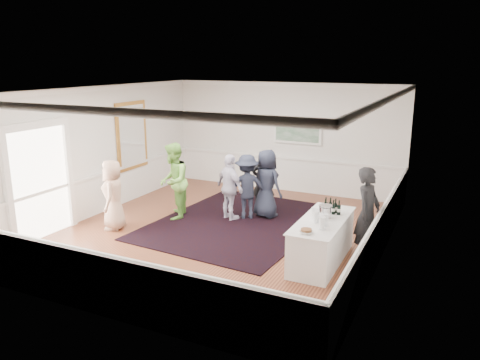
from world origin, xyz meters
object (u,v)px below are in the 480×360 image
at_px(guest_dark_a, 247,187).
at_px(serving_table, 322,241).
at_px(guest_lilac, 230,187).
at_px(guest_navy, 267,184).
at_px(nut_bowl, 306,231).
at_px(guest_dark_b, 263,183).
at_px(ice_bucket, 325,212).
at_px(guest_green, 173,181).
at_px(bartender, 367,214).
at_px(guest_tan, 113,195).

bearing_deg(guest_dark_a, serving_table, 110.56).
distance_m(guest_lilac, guest_navy, 0.92).
height_order(guest_dark_a, nut_bowl, guest_dark_a).
height_order(guest_lilac, guest_navy, guest_navy).
distance_m(guest_dark_a, guest_navy, 0.50).
bearing_deg(guest_dark_a, guest_dark_b, -151.88).
bearing_deg(ice_bucket, nut_bowl, -94.12).
distance_m(guest_green, guest_navy, 2.28).
distance_m(serving_table, guest_lilac, 3.11).
height_order(serving_table, ice_bucket, ice_bucket).
relative_size(serving_table, guest_green, 1.13).
relative_size(guest_dark_a, guest_navy, 0.94).
distance_m(guest_dark_b, nut_bowl, 3.66).
bearing_deg(guest_dark_a, guest_lilac, 4.80).
relative_size(serving_table, guest_navy, 1.25).
height_order(guest_green, nut_bowl, guest_green).
bearing_deg(bartender, guest_navy, 72.70).
bearing_deg(guest_dark_a, guest_navy, -175.09).
bearing_deg(guest_dark_a, nut_bowl, 98.83).
xyz_separation_m(guest_tan, guest_dark_a, (2.47, 1.98, -0.01)).
distance_m(guest_lilac, nut_bowl, 3.51).
bearing_deg(bartender, serving_table, 139.31).
height_order(bartender, guest_dark_a, bartender).
xyz_separation_m(guest_lilac, guest_dark_a, (0.33, 0.26, -0.01)).
bearing_deg(serving_table, ice_bucket, 88.25).
xyz_separation_m(guest_tan, guest_green, (0.83, 1.23, 0.13)).
bearing_deg(ice_bucket, bartender, 30.28).
distance_m(guest_dark_a, guest_dark_b, 0.52).
xyz_separation_m(guest_dark_b, ice_bucket, (2.14, -2.05, 0.16)).
relative_size(guest_tan, guest_green, 0.86).
bearing_deg(guest_dark_b, bartender, 147.08).
relative_size(bartender, guest_tan, 1.13).
relative_size(guest_green, ice_bucket, 7.23).
bearing_deg(guest_lilac, guest_navy, -113.47).
xyz_separation_m(guest_navy, ice_bucket, (1.99, -1.90, 0.12)).
bearing_deg(guest_navy, ice_bucket, 155.67).
bearing_deg(guest_green, serving_table, 53.26).
bearing_deg(serving_table, guest_dark_a, 143.87).
bearing_deg(guest_lilac, ice_bucket, -177.76).
relative_size(serving_table, guest_tan, 1.31).
height_order(bartender, guest_green, guest_green).
bearing_deg(bartender, guest_lilac, 86.43).
height_order(guest_tan, nut_bowl, guest_tan).
bearing_deg(guest_dark_b, guest_dark_a, 58.09).
xyz_separation_m(guest_dark_a, guest_navy, (0.39, 0.31, 0.05)).
bearing_deg(guest_dark_b, guest_lilac, 47.64).
bearing_deg(bartender, guest_dark_a, 80.63).
height_order(serving_table, guest_tan, guest_tan).
bearing_deg(ice_bucket, guest_dark_b, 136.29).
xyz_separation_m(guest_dark_b, guest_navy, (0.14, -0.15, 0.03)).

